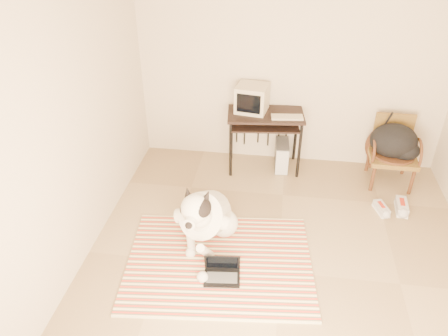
% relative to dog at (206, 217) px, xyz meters
% --- Properties ---
extents(floor, '(4.50, 4.50, 0.00)m').
position_rel_dog_xyz_m(floor, '(0.79, -0.31, -0.36)').
color(floor, '#947D5A').
rests_on(floor, ground).
extents(wall_back, '(4.50, 0.00, 4.50)m').
position_rel_dog_xyz_m(wall_back, '(0.79, 1.94, 0.99)').
color(wall_back, beige).
rests_on(wall_back, floor).
extents(wall_left, '(0.00, 4.50, 4.50)m').
position_rel_dog_xyz_m(wall_left, '(-1.21, -0.31, 0.99)').
color(wall_left, beige).
rests_on(wall_left, floor).
extents(rug, '(2.01, 1.61, 0.02)m').
position_rel_dog_xyz_m(rug, '(0.18, -0.28, -0.35)').
color(rug, red).
rests_on(rug, floor).
extents(dog, '(0.60, 1.26, 0.91)m').
position_rel_dog_xyz_m(dog, '(0.00, 0.00, 0.00)').
color(dog, silver).
rests_on(dog, rug).
extents(laptop, '(0.37, 0.29, 0.24)m').
position_rel_dog_xyz_m(laptop, '(0.24, -0.47, -0.28)').
color(laptop, black).
rests_on(laptop, rug).
extents(computer_desk, '(1.02, 0.64, 0.81)m').
position_rel_dog_xyz_m(computer_desk, '(0.50, 1.62, 0.33)').
color(computer_desk, black).
rests_on(computer_desk, floor).
extents(crt_monitor, '(0.44, 0.42, 0.35)m').
position_rel_dog_xyz_m(crt_monitor, '(0.31, 1.70, 0.62)').
color(crt_monitor, '#B5A88E').
rests_on(crt_monitor, computer_desk).
extents(desk_keyboard, '(0.41, 0.19, 0.03)m').
position_rel_dog_xyz_m(desk_keyboard, '(0.77, 1.54, 0.46)').
color(desk_keyboard, '#B5A88E').
rests_on(desk_keyboard, computer_desk).
extents(pc_tower, '(0.19, 0.42, 0.38)m').
position_rel_dog_xyz_m(pc_tower, '(0.75, 1.65, -0.17)').
color(pc_tower, '#4C4C4E').
rests_on(pc_tower, floor).
extents(rattan_chair, '(0.58, 0.56, 0.86)m').
position_rel_dog_xyz_m(rattan_chair, '(2.13, 1.55, 0.07)').
color(rattan_chair, brown).
rests_on(rattan_chair, floor).
extents(backpack, '(0.61, 0.48, 0.43)m').
position_rel_dog_xyz_m(backpack, '(2.13, 1.50, 0.23)').
color(backpack, black).
rests_on(backpack, rattan_chair).
extents(sneaker_left, '(0.18, 0.29, 0.09)m').
position_rel_dog_xyz_m(sneaker_left, '(1.96, 0.83, -0.32)').
color(sneaker_left, silver).
rests_on(sneaker_left, floor).
extents(sneaker_right, '(0.15, 0.33, 0.11)m').
position_rel_dog_xyz_m(sneaker_right, '(2.20, 0.89, -0.31)').
color(sneaker_right, silver).
rests_on(sneaker_right, floor).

